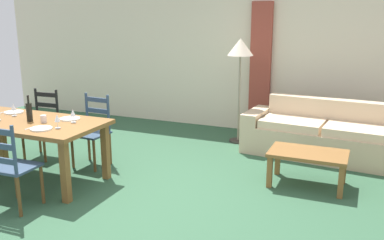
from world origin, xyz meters
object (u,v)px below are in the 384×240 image
Objects in this scene: wine_bottle at (29,112)px; couch at (325,136)px; wine_glass_near_right at (57,119)px; standing_lamp at (240,53)px; dining_chair_near_right at (11,166)px; dining_chair_far_left at (43,124)px; wine_glass_far_left at (13,107)px; coffee_cup_primary at (44,119)px; dining_table at (27,127)px; wine_glass_far_right at (73,113)px; coffee_table at (308,157)px; dining_chair_far_right at (93,131)px.

couch is at bearing 36.21° from wine_bottle.
wine_bottle is 1.96× the size of wine_glass_near_right.
dining_chair_near_right is at bearing -114.20° from standing_lamp.
standing_lamp is (1.46, 3.25, 0.93)m from dining_chair_near_right.
dining_chair_far_left is 0.76m from wine_glass_far_left.
standing_lamp is at bearing 63.44° from wine_glass_near_right.
wine_bottle is 3.51× the size of coffee_cup_primary.
wine_bottle is at bearing -55.77° from dining_chair_far_left.
dining_chair_far_left is 0.59× the size of standing_lamp.
couch is at bearing 31.66° from wine_glass_far_left.
wine_glass_far_right is (0.58, 0.14, 0.20)m from dining_table.
wine_glass_near_right is 0.28m from wine_glass_far_right.
coffee_cup_primary reaches higher than coffee_table.
wine_bottle is at bearing 118.44° from dining_chair_near_right.
wine_glass_near_right is (0.13, 0.59, 0.38)m from dining_chair_near_right.
dining_chair_far_left is 1.02m from wine_bottle.
dining_chair_near_right is 1.00× the size of dining_chair_far_right.
dining_chair_far_left is 1.10m from coffee_cup_primary.
wine_bottle reaches higher than dining_table.
dining_table is at bearing -179.22° from coffee_cup_primary.
wine_glass_far_left is 0.90m from wine_glass_far_right.
couch is at bearing 35.56° from dining_table.
wine_bottle is 3.18m from standing_lamp.
standing_lamp reaches higher than dining_chair_far_left.
dining_chair_far_right is at bearing 91.43° from dining_chair_near_right.
dining_chair_far_left is 3.10m from standing_lamp.
dining_chair_near_right reaches higher than coffee_table.
wine_glass_near_right is 0.10× the size of standing_lamp.
coffee_table is 2.17m from standing_lamp.
dining_chair_near_right is at bearing -61.56° from wine_bottle.
wine_glass_far_right is at bearing 90.42° from wine_glass_near_right.
dining_chair_far_left is 0.88m from dining_chair_far_right.
wine_glass_far_left is (-0.73, -0.61, 0.38)m from dining_chair_far_right.
dining_chair_near_right is at bearing -102.55° from wine_glass_near_right.
wine_bottle is 0.54m from wine_glass_far_right.
wine_glass_far_left reaches higher than coffee_table.
dining_chair_near_right is 5.96× the size of wine_glass_near_right.
wine_bottle is at bearing -126.14° from standing_lamp.
dining_chair_far_right reaches higher than wine_glass_near_right.
couch is (2.85, 1.60, -0.19)m from dining_chair_far_right.
wine_bottle is at bearing -160.12° from coffee_table.
wine_glass_near_right and wine_glass_far_left have the same top height.
wine_bottle is at bearing -176.36° from coffee_cup_primary.
wine_glass_far_right is at bearing -119.22° from standing_lamp.
dining_chair_near_right is 0.82m from coffee_cup_primary.
coffee_table is at bearing 19.88° from wine_bottle.
coffee_cup_primary is (0.58, -0.12, -0.07)m from wine_glass_far_left.
dining_chair_far_left is at bearing 178.19° from dining_chair_far_right.
wine_glass_far_right reaches higher than couch.
dining_table is 4.03m from couch.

